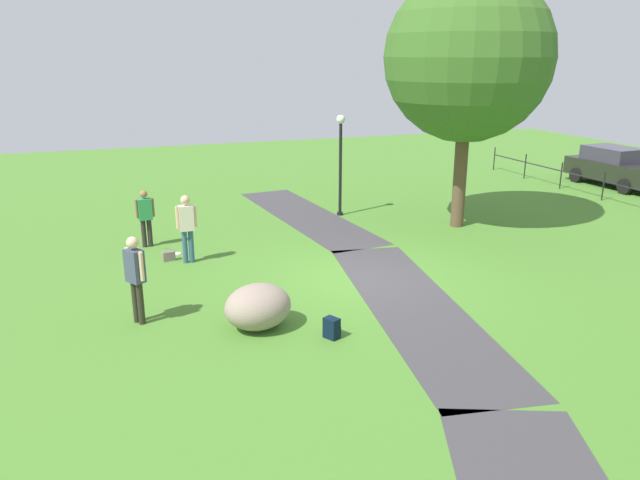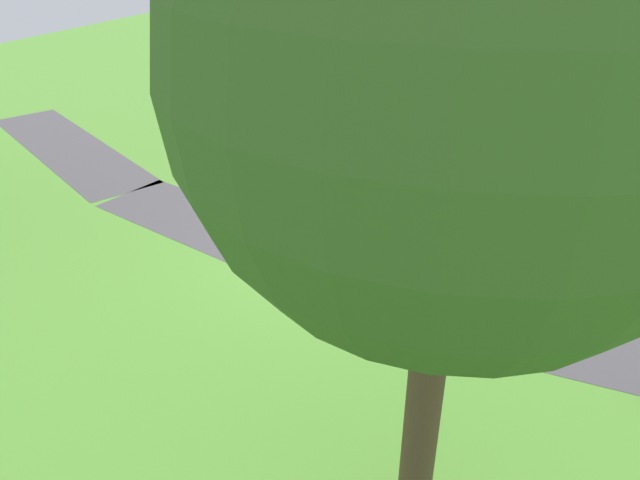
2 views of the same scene
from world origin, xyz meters
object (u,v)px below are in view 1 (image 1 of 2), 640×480
object	(u,v)px
woman_with_handbag	(187,224)
man_near_boulder	(145,215)
lamp_post	(340,154)
frisbee_on_grass	(177,254)
parked_sedan_red	(615,166)
passerby_on_path	(135,273)
lawn_boulder	(258,307)
handbag_on_grass	(169,255)
large_shade_tree	(468,58)
backpack_by_boulder	(332,328)

from	to	relation	value
woman_with_handbag	man_near_boulder	xyz separation A→B (m)	(-1.75, -0.88, -0.11)
lamp_post	frisbee_on_grass	xyz separation A→B (m)	(2.36, -5.63, -2.03)
lamp_post	woman_with_handbag	distance (m)	6.35
frisbee_on_grass	parked_sedan_red	world-z (taller)	parked_sedan_red
passerby_on_path	parked_sedan_red	bearing A→B (deg)	110.40
frisbee_on_grass	lamp_post	bearing A→B (deg)	112.73
lawn_boulder	frisbee_on_grass	world-z (taller)	lawn_boulder
handbag_on_grass	lawn_boulder	bearing A→B (deg)	14.01
large_shade_tree	lamp_post	size ratio (longest dim) A/B	2.28
handbag_on_grass	backpack_by_boulder	xyz separation A→B (m)	(5.59, 2.35, 0.05)
large_shade_tree	backpack_by_boulder	xyz separation A→B (m)	(5.96, -6.45, -4.82)
handbag_on_grass	frisbee_on_grass	world-z (taller)	handbag_on_grass
large_shade_tree	lamp_post	world-z (taller)	large_shade_tree
handbag_on_grass	large_shade_tree	bearing A→B (deg)	92.36
backpack_by_boulder	lamp_post	bearing A→B (deg)	157.28
lawn_boulder	passerby_on_path	size ratio (longest dim) A/B	0.89
handbag_on_grass	parked_sedan_red	distance (m)	18.33
large_shade_tree	frisbee_on_grass	xyz separation A→B (m)	(-0.12, -8.55, -5.00)
large_shade_tree	woman_with_handbag	xyz separation A→B (m)	(0.67, -8.34, -3.99)
passerby_on_path	woman_with_handbag	bearing A→B (deg)	156.55
lamp_post	parked_sedan_red	xyz separation A→B (m)	(-0.55, 12.11, -1.23)
lamp_post	frisbee_on_grass	world-z (taller)	lamp_post
lawn_boulder	backpack_by_boulder	distance (m)	1.51
lamp_post	lawn_boulder	size ratio (longest dim) A/B	2.08
lawn_boulder	parked_sedan_red	size ratio (longest dim) A/B	0.39
lawn_boulder	woman_with_handbag	distance (m)	4.48
handbag_on_grass	woman_with_handbag	bearing A→B (deg)	56.90
handbag_on_grass	backpack_by_boulder	distance (m)	6.07
woman_with_handbag	man_near_boulder	bearing A→B (deg)	-153.43
lamp_post	lawn_boulder	bearing A→B (deg)	-32.04
man_near_boulder	frisbee_on_grass	distance (m)	1.48
handbag_on_grass	parked_sedan_red	bearing A→B (deg)	100.68
passerby_on_path	frisbee_on_grass	distance (m)	4.45
backpack_by_boulder	parked_sedan_red	xyz separation A→B (m)	(-8.99, 15.64, 0.61)
man_near_boulder	woman_with_handbag	bearing A→B (deg)	26.57
man_near_boulder	parked_sedan_red	distance (m)	18.51
lamp_post	passerby_on_path	bearing A→B (deg)	-46.56
large_shade_tree	handbag_on_grass	bearing A→B (deg)	-87.64
woman_with_handbag	passerby_on_path	distance (m)	3.66
passerby_on_path	man_near_boulder	bearing A→B (deg)	173.52
parked_sedan_red	lawn_boulder	bearing A→B (deg)	-64.33
handbag_on_grass	backpack_by_boulder	bearing A→B (deg)	22.82
lamp_post	woman_with_handbag	world-z (taller)	lamp_post
lamp_post	man_near_boulder	bearing A→B (deg)	-77.47
large_shade_tree	lamp_post	distance (m)	4.85
passerby_on_path	frisbee_on_grass	world-z (taller)	passerby_on_path
large_shade_tree	parked_sedan_red	xyz separation A→B (m)	(-3.03, 9.19, -4.20)
handbag_on_grass	man_near_boulder	bearing A→B (deg)	-164.29
lawn_boulder	handbag_on_grass	size ratio (longest dim) A/B	4.66
large_shade_tree	woman_with_handbag	size ratio (longest dim) A/B	4.25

